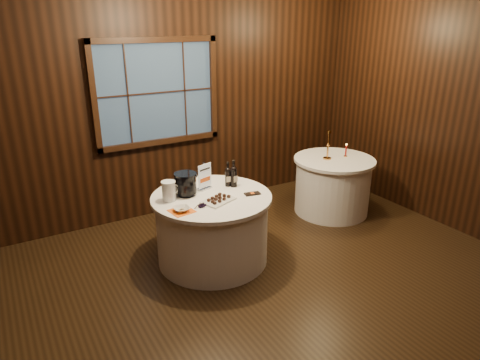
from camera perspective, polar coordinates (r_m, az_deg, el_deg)
ground at (r=4.16m, az=2.99°, el=-16.60°), size 6.00×6.00×0.00m
back_wall at (r=5.63m, az=-11.01°, el=10.34°), size 6.00×0.10×3.00m
main_table at (r=4.69m, az=-3.71°, el=-6.39°), size 1.28×1.28×0.77m
side_table at (r=5.98m, az=12.22°, el=-0.67°), size 1.08×1.08×0.77m
sign_stand at (r=4.66m, az=-4.77°, el=-0.06°), size 0.18×0.13×0.30m
port_bottle_left at (r=4.74m, az=-1.61°, el=0.58°), size 0.07×0.08×0.28m
port_bottle_right at (r=4.72m, az=-0.85°, el=0.64°), size 0.07×0.08×0.31m
ice_bucket at (r=4.52m, az=-7.26°, el=-0.49°), size 0.24×0.24×0.24m
chocolate_plate at (r=4.37m, az=-2.93°, el=-2.65°), size 0.39×0.32×0.05m
chocolate_box at (r=4.55m, az=1.66°, el=-1.84°), size 0.18×0.11×0.01m
grape_bunch at (r=4.26m, az=-5.04°, el=-3.39°), size 0.15×0.06×0.04m
glass_pitcher at (r=4.42m, az=-9.46°, el=-1.45°), size 0.19×0.15×0.21m
orange_napkin at (r=4.20m, az=-7.78°, el=-4.13°), size 0.24×0.24×0.00m
cracker_bowl at (r=4.19m, az=-7.80°, el=-3.87°), size 0.16×0.16×0.04m
brass_candlestick at (r=5.77m, az=11.63°, el=4.07°), size 0.11×0.11×0.39m
red_candle at (r=5.96m, az=13.94°, el=3.72°), size 0.05×0.05×0.18m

